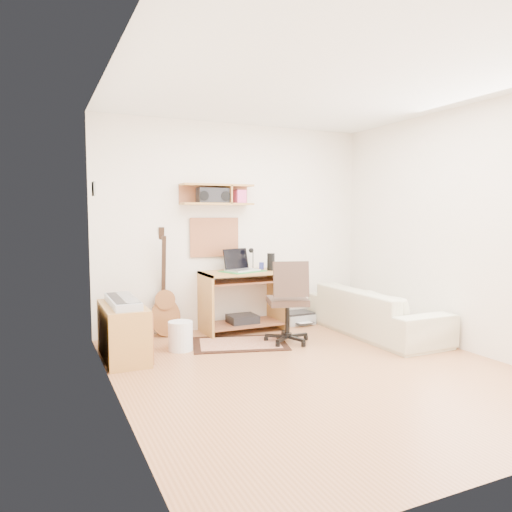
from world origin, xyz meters
name	(u,v)px	position (x,y,z in m)	size (l,w,h in m)	color
floor	(317,371)	(0.00, 0.00, -0.01)	(3.60, 4.00, 0.01)	#B5784B
ceiling	(321,85)	(0.00, 0.00, 2.60)	(3.60, 4.00, 0.01)	white
back_wall	(236,227)	(0.00, 2.00, 1.30)	(3.60, 0.01, 2.60)	white
left_wall	(115,235)	(-1.80, 0.00, 1.30)	(0.01, 4.00, 2.60)	white
right_wall	(463,229)	(1.80, 0.00, 1.30)	(0.01, 4.00, 2.60)	white
wall_shelf	(217,195)	(-0.30, 1.88, 1.70)	(0.90, 0.25, 0.26)	#BD8642
cork_board	(214,237)	(-0.30, 1.98, 1.17)	(0.64, 0.03, 0.49)	tan
wall_photo	(94,189)	(-1.79, 1.50, 1.72)	(0.02, 0.20, 0.15)	#4C8CBF
desk	(242,301)	(-0.03, 1.73, 0.38)	(1.00, 0.55, 0.75)	#BD8642
laptop	(243,260)	(-0.03, 1.71, 0.89)	(0.37, 0.37, 0.28)	silver
speaker	(271,262)	(0.34, 1.68, 0.86)	(0.10, 0.10, 0.22)	black
desk_lamp	(253,259)	(0.18, 1.87, 0.89)	(0.09, 0.09, 0.28)	black
pencil_cup	(262,266)	(0.28, 1.83, 0.80)	(0.06, 0.06, 0.09)	#3841AA
boombox	(213,196)	(-0.36, 1.87, 1.68)	(0.38, 0.17, 0.20)	black
rug	(240,343)	(-0.30, 1.16, 0.01)	(1.04, 0.70, 0.01)	#CFB18B
task_chair	(287,301)	(0.21, 0.99, 0.48)	(0.49, 0.49, 0.96)	#382921
cabinet	(123,332)	(-1.58, 1.16, 0.28)	(0.40, 0.90, 0.55)	#BD8642
music_keyboard	(122,301)	(-1.58, 1.16, 0.59)	(0.25, 0.81, 0.07)	#B2B5BA
guitar	(165,282)	(-0.97, 1.86, 0.66)	(0.35, 0.22, 1.31)	#92582D
waste_basket	(180,336)	(-0.97, 1.20, 0.16)	(0.26, 0.26, 0.31)	white
printer	(298,317)	(0.80, 1.78, 0.09)	(0.40, 0.31, 0.15)	#A5A8AA
sofa	(375,304)	(1.38, 0.90, 0.37)	(1.91, 0.56, 0.75)	beige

